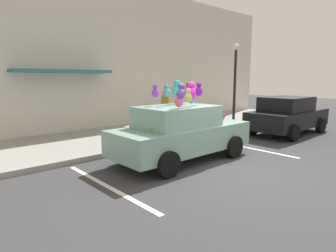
{
  "coord_description": "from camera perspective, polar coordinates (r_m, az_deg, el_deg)",
  "views": [
    {
      "loc": [
        -5.75,
        -4.22,
        2.29
      ],
      "look_at": [
        -0.18,
        1.97,
        0.9
      ],
      "focal_mm": 30.69,
      "sensor_mm": 36.0,
      "label": 1
    }
  ],
  "objects": [
    {
      "name": "sidewalk",
      "position": [
        11.09,
        -9.83,
        -2.19
      ],
      "size": [
        24.0,
        4.0,
        0.15
      ],
      "primitive_type": "cube",
      "color": "gray",
      "rests_on": "ground"
    },
    {
      "name": "street_lamp_post",
      "position": [
        13.45,
        13.17,
        9.7
      ],
      "size": [
        0.28,
        0.28,
        3.65
      ],
      "color": "black",
      "rests_on": "sidewalk"
    },
    {
      "name": "teddy_bear_on_sidewalk",
      "position": [
        9.78,
        -8.09,
        -1.69
      ],
      "size": [
        0.3,
        0.25,
        0.57
      ],
      "color": "beige",
      "rests_on": "sidewalk"
    },
    {
      "name": "parking_stripe_rear",
      "position": [
        6.42,
        -11.95,
        -11.62
      ],
      "size": [
        0.12,
        3.6,
        0.01
      ],
      "primitive_type": "cube",
      "color": "silver",
      "rests_on": "ground"
    },
    {
      "name": "plush_covered_car",
      "position": [
        8.0,
        2.64,
        -1.14
      ],
      "size": [
        4.15,
        1.87,
        2.24
      ],
      "color": "#7CA596",
      "rests_on": "ground"
    },
    {
      "name": "pedestrian_near_shopfront",
      "position": [
        11.86,
        -0.59,
        3.02
      ],
      "size": [
        0.31,
        0.31,
        1.7
      ],
      "color": "olive",
      "rests_on": "sidewalk"
    },
    {
      "name": "storefront_building",
      "position": [
        12.76,
        -15.58,
        13.19
      ],
      "size": [
        24.0,
        1.25,
        6.4
      ],
      "color": "beige",
      "rests_on": "ground"
    },
    {
      "name": "parking_stripe_front",
      "position": [
        9.99,
        15.19,
        -4.1
      ],
      "size": [
        0.12,
        3.6,
        0.01
      ],
      "primitive_type": "cube",
      "color": "silver",
      "rests_on": "ground"
    },
    {
      "name": "parked_sedan_behind",
      "position": [
        12.81,
        22.66,
        2.0
      ],
      "size": [
        4.1,
        1.91,
        1.54
      ],
      "color": "black",
      "rests_on": "ground"
    },
    {
      "name": "ground_plane",
      "position": [
        7.49,
        11.3,
        -8.52
      ],
      "size": [
        60.0,
        60.0,
        0.0
      ],
      "primitive_type": "plane",
      "color": "#38383A"
    }
  ]
}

